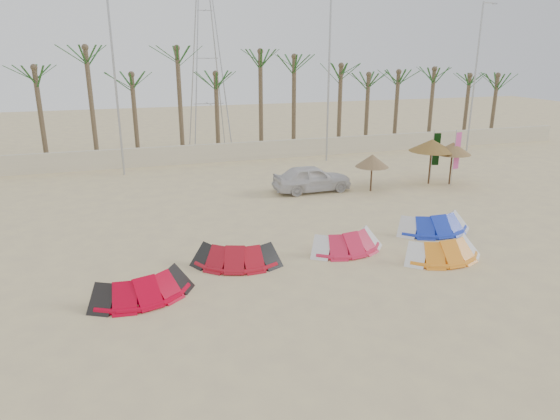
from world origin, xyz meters
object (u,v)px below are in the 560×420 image
object	(u,v)px
kite_red_mid	(234,252)
car	(312,178)
kite_red_right	(345,239)
kite_orange	(439,247)
parasol_mid	(432,145)
kite_blue	(430,221)
parasol_right	(453,148)
kite_red_left	(142,284)
parasol_left	(372,161)

from	to	relation	value
kite_red_mid	car	xyz separation A→B (m)	(6.38, 8.44, 0.33)
kite_red_right	kite_orange	xyz separation A→B (m)	(3.10, -1.87, 0.00)
kite_orange	parasol_mid	bearing A→B (deg)	58.26
kite_blue	parasol_right	size ratio (longest dim) A/B	1.35
kite_red_left	parasol_right	distance (m)	20.34
kite_red_left	kite_red_mid	size ratio (longest dim) A/B	1.01
kite_orange	car	xyz separation A→B (m)	(-1.21, 10.32, 0.33)
kite_red_right	car	world-z (taller)	car
kite_red_right	car	distance (m)	8.67
kite_blue	car	xyz separation A→B (m)	(-2.65, 7.59, 0.33)
kite_red_left	car	bearing A→B (deg)	45.87
kite_orange	parasol_left	distance (m)	9.64
kite_red_left	kite_red_right	distance (m)	8.06
kite_orange	kite_blue	bearing A→B (deg)	62.28
car	kite_orange	bearing A→B (deg)	-173.98
kite_orange	kite_red_mid	bearing A→B (deg)	166.07
kite_red_right	kite_red_mid	bearing A→B (deg)	179.80
kite_red_right	kite_orange	size ratio (longest dim) A/B	1.02
kite_red_mid	kite_red_left	bearing A→B (deg)	-154.17
kite_red_left	car	world-z (taller)	car
kite_orange	parasol_left	size ratio (longest dim) A/B	1.52
kite_blue	kite_orange	bearing A→B (deg)	-117.72
kite_blue	car	size ratio (longest dim) A/B	0.77
kite_red_left	parasol_left	distance (m)	15.90
kite_red_left	parasol_right	xyz separation A→B (m)	(18.14, 9.05, 1.73)
kite_red_mid	kite_red_right	world-z (taller)	same
kite_red_mid	kite_blue	xyz separation A→B (m)	(9.02, 0.85, 0.00)
kite_red_mid	parasol_right	world-z (taller)	parasol_right
kite_red_left	parasol_right	world-z (taller)	parasol_right
kite_red_right	kite_orange	bearing A→B (deg)	-31.05
kite_blue	parasol_right	bearing A→B (deg)	48.92
kite_red_mid	parasol_mid	bearing A→B (deg)	30.05
kite_orange	parasol_right	bearing A→B (deg)	52.41
kite_red_mid	parasol_mid	world-z (taller)	parasol_mid
kite_red_right	car	bearing A→B (deg)	77.41
kite_red_left	kite_blue	xyz separation A→B (m)	(12.43, 2.50, 0.00)
car	parasol_right	bearing A→B (deg)	-97.74
kite_orange	parasol_mid	distance (m)	11.64
kite_red_left	kite_red_right	world-z (taller)	same
kite_red_left	kite_red_mid	distance (m)	3.78
kite_orange	parasol_mid	size ratio (longest dim) A/B	1.20
parasol_mid	car	world-z (taller)	parasol_mid
parasol_mid	car	size ratio (longest dim) A/B	0.61
kite_blue	kite_red_right	bearing A→B (deg)	-169.21
kite_red_left	kite_red_mid	bearing A→B (deg)	25.83
kite_orange	parasol_right	world-z (taller)	parasol_right
kite_red_right	parasol_right	bearing A→B (deg)	35.90
kite_red_mid	parasol_right	xyz separation A→B (m)	(14.73, 7.40, 1.73)
kite_red_mid	car	distance (m)	10.58
parasol_mid	parasol_right	bearing A→B (deg)	-23.76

